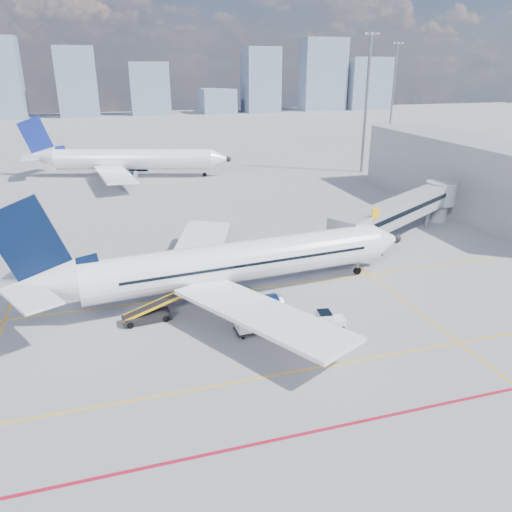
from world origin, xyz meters
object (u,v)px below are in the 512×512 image
(baggage_tug, at_px, (328,321))
(ramp_worker, at_px, (313,338))
(main_aircraft, at_px, (224,264))
(cargo_dolly, at_px, (256,321))
(second_aircraft, at_px, (125,160))
(belt_loader, at_px, (148,315))

(baggage_tug, height_order, ramp_worker, ramp_worker)
(main_aircraft, bearing_deg, cargo_dolly, -87.52)
(ramp_worker, bearing_deg, main_aircraft, 41.02)
(second_aircraft, relative_size, baggage_tug, 14.98)
(cargo_dolly, distance_m, ramp_worker, 4.89)
(second_aircraft, xyz_separation_m, cargo_dolly, (6.54, -63.96, -2.18))
(second_aircraft, relative_size, cargo_dolly, 10.96)
(second_aircraft, bearing_deg, belt_loader, -74.83)
(second_aircraft, bearing_deg, ramp_worker, -65.08)
(ramp_worker, bearing_deg, second_aircraft, 27.61)
(main_aircraft, relative_size, ramp_worker, 20.87)
(main_aircraft, xyz_separation_m, second_aircraft, (-5.61, 56.91, -0.00))
(main_aircraft, bearing_deg, second_aircraft, 90.54)
(main_aircraft, distance_m, ramp_worker, 11.69)
(baggage_tug, distance_m, cargo_dolly, 5.72)
(ramp_worker, bearing_deg, cargo_dolly, 61.82)
(main_aircraft, bearing_deg, baggage_tug, -57.36)
(main_aircraft, xyz_separation_m, cargo_dolly, (0.94, -7.05, -2.18))
(second_aircraft, height_order, ramp_worker, second_aircraft)
(main_aircraft, distance_m, belt_loader, 8.07)
(belt_loader, bearing_deg, cargo_dolly, -34.34)
(main_aircraft, height_order, ramp_worker, main_aircraft)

